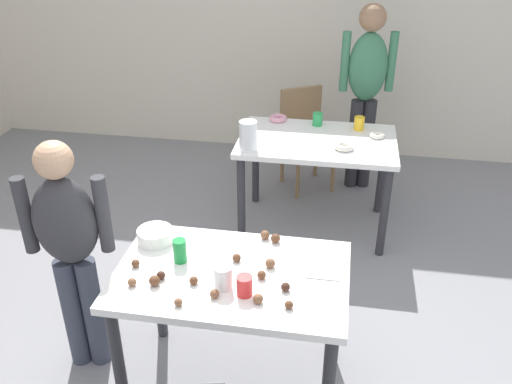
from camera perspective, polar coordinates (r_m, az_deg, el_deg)
name	(u,v)px	position (r m, az deg, el deg)	size (l,w,h in m)	color
ground_plane	(224,380)	(3.21, -3.36, -18.81)	(6.40, 6.40, 0.00)	gray
wall_back	(294,19)	(5.43, 3.97, 17.45)	(6.40, 0.10, 2.60)	beige
dining_table_near	(232,291)	(2.75, -2.50, -10.15)	(1.12, 0.72, 0.75)	white
dining_table_far	(317,152)	(4.15, 6.29, 4.13)	(1.15, 0.75, 0.75)	white
chair_far_table	(305,132)	(4.88, 5.08, 6.18)	(0.55, 0.55, 0.87)	olive
person_girl_near	(70,243)	(2.95, -18.71, -5.00)	(0.46, 0.26, 1.36)	#383D4C
person_adult_far	(366,82)	(4.74, 11.34, 11.06)	(0.46, 0.25, 1.59)	#28282D
mixing_bowl	(155,236)	(2.92, -10.39, -4.45)	(0.19, 0.19, 0.07)	white
soda_can	(180,251)	(2.74, -7.88, -6.04)	(0.07, 0.07, 0.12)	#198438
fork_near	(321,278)	(2.66, 6.78, -8.86)	(0.17, 0.02, 0.01)	silver
cup_near_0	(245,286)	(2.52, -1.20, -9.66)	(0.07, 0.07, 0.10)	red
cup_near_1	(223,277)	(2.56, -3.44, -8.77)	(0.09, 0.09, 0.12)	white
cake_ball_0	(285,287)	(2.56, 3.07, -9.78)	(0.04, 0.04, 0.04)	#3D2319
cake_ball_1	(258,299)	(2.49, 0.22, -10.98)	(0.05, 0.05, 0.05)	brown
cake_ball_2	(214,294)	(2.53, -4.32, -10.45)	(0.04, 0.04, 0.04)	brown
cake_ball_3	(136,263)	(2.77, -12.34, -7.22)	(0.04, 0.04, 0.04)	brown
cake_ball_4	(178,302)	(2.50, -8.03, -11.22)	(0.04, 0.04, 0.04)	brown
cake_ball_5	(161,275)	(2.67, -9.79, -8.48)	(0.04, 0.04, 0.04)	#3D2319
cake_ball_6	(270,263)	(2.70, 1.48, -7.37)	(0.05, 0.05, 0.05)	brown
cake_ball_7	(265,235)	(2.90, 0.94, -4.46)	(0.05, 0.05, 0.05)	brown
cake_ball_8	(289,305)	(2.47, 3.42, -11.56)	(0.04, 0.04, 0.04)	brown
cake_ball_9	(155,281)	(2.63, -10.45, -9.01)	(0.05, 0.05, 0.05)	brown
cake_ball_10	(194,281)	(2.61, -6.47, -9.08)	(0.04, 0.04, 0.04)	brown
cake_ball_11	(262,275)	(2.63, 0.58, -8.57)	(0.04, 0.04, 0.04)	brown
cake_ball_12	(132,282)	(2.65, -12.70, -9.08)	(0.04, 0.04, 0.04)	brown
cake_ball_13	(237,258)	(2.74, -2.02, -6.82)	(0.04, 0.04, 0.04)	brown
cake_ball_14	(275,238)	(2.88, 2.03, -4.81)	(0.05, 0.05, 0.05)	brown
pitcher_far	(248,136)	(3.86, -0.81, 5.83)	(0.13, 0.13, 0.21)	white
cup_far_0	(318,119)	(4.33, 6.38, 7.49)	(0.08, 0.08, 0.10)	green
cup_far_1	(359,123)	(4.30, 10.61, 6.99)	(0.08, 0.08, 0.10)	yellow
donut_far_0	(344,146)	(3.96, 9.09, 4.68)	(0.14, 0.14, 0.04)	white
donut_far_1	(278,118)	(4.41, 2.31, 7.63)	(0.14, 0.14, 0.04)	pink
donut_far_2	(377,135)	(4.20, 12.42, 5.75)	(0.11, 0.11, 0.03)	white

